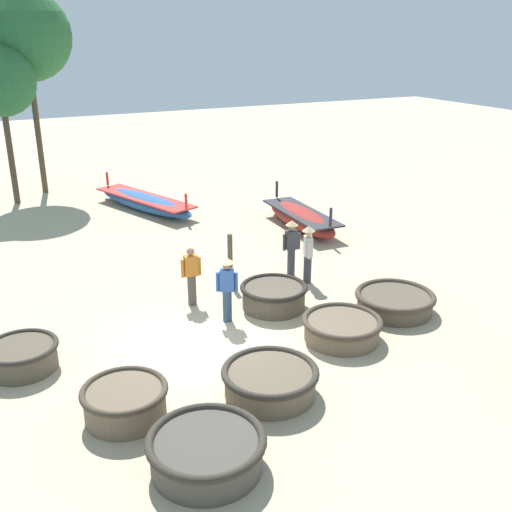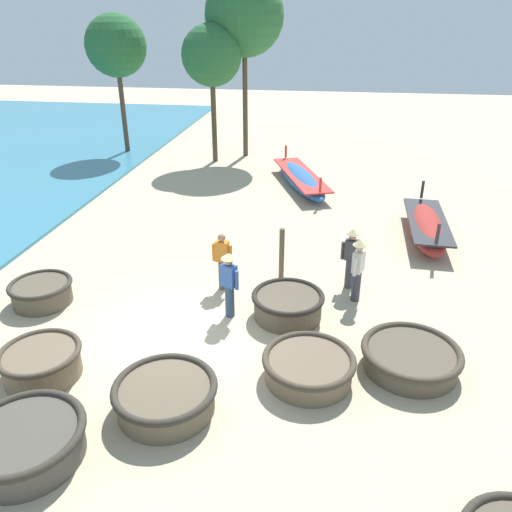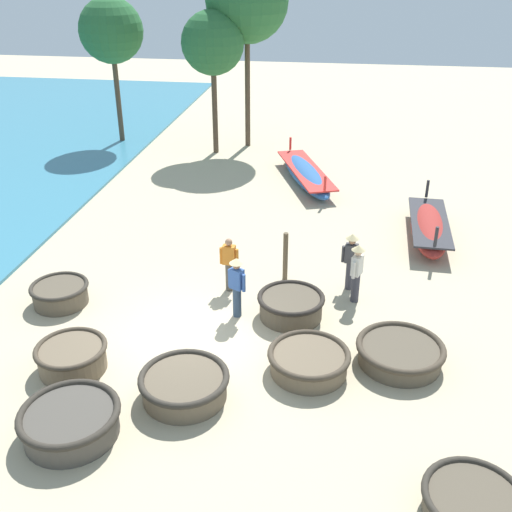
{
  "view_description": "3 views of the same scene",
  "coord_description": "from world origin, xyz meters",
  "px_view_note": "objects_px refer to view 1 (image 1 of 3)",
  "views": [
    {
      "loc": [
        -4.35,
        -11.06,
        6.72
      ],
      "look_at": [
        2.36,
        2.44,
        0.99
      ],
      "focal_mm": 42.0,
      "sensor_mm": 36.0,
      "label": 1
    },
    {
      "loc": [
        3.03,
        -8.89,
        6.55
      ],
      "look_at": [
        1.38,
        2.07,
        1.15
      ],
      "focal_mm": 35.0,
      "sensor_mm": 36.0,
      "label": 2
    },
    {
      "loc": [
        3.32,
        -11.78,
        8.45
      ],
      "look_at": [
        1.18,
        2.46,
        1.05
      ],
      "focal_mm": 42.0,
      "sensor_mm": 36.0,
      "label": 3
    }
  ],
  "objects_px": {
    "coracle_upturned": "(22,355)",
    "mooring_post_inland": "(230,259)",
    "fisherman_standing_right": "(291,244)",
    "tree_center": "(0,82)",
    "long_boat_white_hull": "(145,202)",
    "fisherman_standing_left": "(191,275)",
    "coracle_center": "(342,328)",
    "long_boat_blue_hull": "(301,218)",
    "coracle_nearest": "(395,301)",
    "coracle_beside_post": "(207,451)",
    "coracle_tilted": "(274,295)",
    "fisherman_by_coracle": "(227,285)",
    "coracle_far_left": "(270,380)",
    "fisherman_hauling": "(308,251)",
    "coracle_far_right": "(125,401)",
    "tree_right_mid": "(26,36)"
  },
  "relations": [
    {
      "from": "coracle_upturned",
      "to": "mooring_post_inland",
      "type": "height_order",
      "value": "mooring_post_inland"
    },
    {
      "from": "fisherman_standing_right",
      "to": "tree_center",
      "type": "xyz_separation_m",
      "value": [
        -6.28,
        11.78,
        3.87
      ]
    },
    {
      "from": "long_boat_white_hull",
      "to": "fisherman_standing_left",
      "type": "xyz_separation_m",
      "value": [
        -1.42,
        -9.0,
        0.51
      ]
    },
    {
      "from": "coracle_center",
      "to": "long_boat_blue_hull",
      "type": "xyz_separation_m",
      "value": [
        3.38,
        7.58,
        0.08
      ]
    },
    {
      "from": "coracle_upturned",
      "to": "coracle_nearest",
      "type": "bearing_deg",
      "value": -8.35
    },
    {
      "from": "coracle_beside_post",
      "to": "coracle_tilted",
      "type": "height_order",
      "value": "coracle_tilted"
    },
    {
      "from": "coracle_center",
      "to": "mooring_post_inland",
      "type": "height_order",
      "value": "mooring_post_inland"
    },
    {
      "from": "fisherman_by_coracle",
      "to": "mooring_post_inland",
      "type": "bearing_deg",
      "value": 64.05
    },
    {
      "from": "coracle_tilted",
      "to": "long_boat_white_hull",
      "type": "bearing_deg",
      "value": 92.19
    },
    {
      "from": "coracle_beside_post",
      "to": "coracle_center",
      "type": "xyz_separation_m",
      "value": [
        4.42,
        2.65,
        -0.04
      ]
    },
    {
      "from": "coracle_center",
      "to": "coracle_far_left",
      "type": "relative_size",
      "value": 0.97
    },
    {
      "from": "coracle_upturned",
      "to": "coracle_tilted",
      "type": "distance_m",
      "value": 6.13
    },
    {
      "from": "coracle_center",
      "to": "long_boat_blue_hull",
      "type": "relative_size",
      "value": 0.42
    },
    {
      "from": "coracle_tilted",
      "to": "coracle_center",
      "type": "xyz_separation_m",
      "value": [
        0.61,
        -2.19,
        -0.05
      ]
    },
    {
      "from": "coracle_upturned",
      "to": "fisherman_hauling",
      "type": "relative_size",
      "value": 0.92
    },
    {
      "from": "fisherman_by_coracle",
      "to": "fisherman_hauling",
      "type": "relative_size",
      "value": 1.0
    },
    {
      "from": "coracle_far_right",
      "to": "tree_center",
      "type": "bearing_deg",
      "value": 90.64
    },
    {
      "from": "fisherman_standing_left",
      "to": "fisherman_standing_right",
      "type": "bearing_deg",
      "value": 9.97
    },
    {
      "from": "long_boat_blue_hull",
      "to": "tree_right_mid",
      "type": "distance_m",
      "value": 13.44
    },
    {
      "from": "tree_right_mid",
      "to": "fisherman_by_coracle",
      "type": "bearing_deg",
      "value": -81.8
    },
    {
      "from": "fisherman_standing_left",
      "to": "tree_center",
      "type": "distance_m",
      "value": 13.33
    },
    {
      "from": "tree_right_mid",
      "to": "coracle_upturned",
      "type": "bearing_deg",
      "value": -99.88
    },
    {
      "from": "coracle_upturned",
      "to": "long_boat_blue_hull",
      "type": "xyz_separation_m",
      "value": [
        10.12,
        5.66,
        0.05
      ]
    },
    {
      "from": "coracle_center",
      "to": "long_boat_white_hull",
      "type": "height_order",
      "value": "long_boat_white_hull"
    },
    {
      "from": "fisherman_by_coracle",
      "to": "tree_right_mid",
      "type": "height_order",
      "value": "tree_right_mid"
    },
    {
      "from": "coracle_far_right",
      "to": "fisherman_standing_right",
      "type": "height_order",
      "value": "fisherman_standing_right"
    },
    {
      "from": "fisherman_standing_right",
      "to": "tree_center",
      "type": "bearing_deg",
      "value": 118.04
    },
    {
      "from": "coracle_tilted",
      "to": "fisherman_hauling",
      "type": "height_order",
      "value": "fisherman_hauling"
    },
    {
      "from": "coracle_upturned",
      "to": "tree_right_mid",
      "type": "height_order",
      "value": "tree_right_mid"
    },
    {
      "from": "coracle_far_right",
      "to": "fisherman_hauling",
      "type": "distance_m",
      "value": 7.4
    },
    {
      "from": "fisherman_by_coracle",
      "to": "fisherman_standing_left",
      "type": "bearing_deg",
      "value": 109.06
    },
    {
      "from": "long_boat_white_hull",
      "to": "mooring_post_inland",
      "type": "xyz_separation_m",
      "value": [
        0.03,
        -8.18,
        0.4
      ]
    },
    {
      "from": "coracle_nearest",
      "to": "coracle_far_left",
      "type": "relative_size",
      "value": 1.06
    },
    {
      "from": "coracle_far_right",
      "to": "coracle_beside_post",
      "type": "bearing_deg",
      "value": -66.98
    },
    {
      "from": "fisherman_hauling",
      "to": "fisherman_standing_left",
      "type": "relative_size",
      "value": 1.06
    },
    {
      "from": "coracle_far_right",
      "to": "fisherman_by_coracle",
      "type": "bearing_deg",
      "value": 39.93
    },
    {
      "from": "mooring_post_inland",
      "to": "fisherman_by_coracle",
      "type": "bearing_deg",
      "value": -115.95
    },
    {
      "from": "mooring_post_inland",
      "to": "tree_center",
      "type": "xyz_separation_m",
      "value": [
        -4.46,
        11.54,
        4.09
      ]
    },
    {
      "from": "coracle_beside_post",
      "to": "long_boat_white_hull",
      "type": "height_order",
      "value": "long_boat_white_hull"
    },
    {
      "from": "coracle_far_right",
      "to": "fisherman_standing_right",
      "type": "xyz_separation_m",
      "value": [
        6.09,
        4.57,
        0.62
      ]
    },
    {
      "from": "fisherman_hauling",
      "to": "tree_right_mid",
      "type": "distance_m",
      "value": 15.64
    },
    {
      "from": "coracle_far_right",
      "to": "fisherman_standing_left",
      "type": "bearing_deg",
      "value": 54.77
    },
    {
      "from": "coracle_nearest",
      "to": "fisherman_by_coracle",
      "type": "distance_m",
      "value": 4.3
    },
    {
      "from": "fisherman_hauling",
      "to": "mooring_post_inland",
      "type": "distance_m",
      "value": 2.18
    },
    {
      "from": "coracle_far_left",
      "to": "fisherman_by_coracle",
      "type": "relative_size",
      "value": 1.15
    },
    {
      "from": "tree_center",
      "to": "coracle_tilted",
      "type": "bearing_deg",
      "value": -70.33
    },
    {
      "from": "coracle_nearest",
      "to": "fisherman_hauling",
      "type": "height_order",
      "value": "fisherman_hauling"
    },
    {
      "from": "tree_right_mid",
      "to": "tree_center",
      "type": "distance_m",
      "value": 2.44
    },
    {
      "from": "coracle_center",
      "to": "coracle_far_right",
      "type": "height_order",
      "value": "coracle_far_right"
    },
    {
      "from": "coracle_center",
      "to": "fisherman_standing_left",
      "type": "relative_size",
      "value": 1.18
    }
  ]
}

